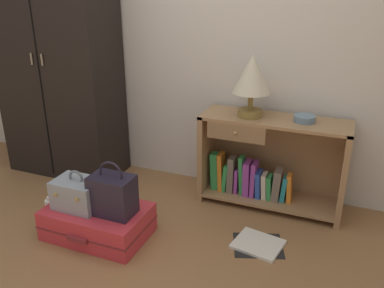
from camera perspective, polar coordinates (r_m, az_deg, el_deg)
name	(u,v)px	position (r m, az deg, el deg)	size (l,w,h in m)	color
ground_plane	(93,285)	(2.44, -13.76, -18.73)	(9.00, 9.00, 0.00)	olive
back_wall	(194,19)	(3.19, 0.25, 17.16)	(6.40, 0.10, 2.60)	silver
wardrobe	(57,54)	(3.53, -18.47, 11.88)	(0.97, 0.47, 2.03)	black
bookshelf	(266,163)	(3.03, 10.40, -2.69)	(1.04, 0.36, 0.68)	#A37A51
table_lamp	(252,77)	(2.82, 8.44, 9.33)	(0.26, 0.26, 0.44)	olive
bowl	(304,119)	(2.86, 15.57, 3.48)	(0.15, 0.15, 0.04)	slate
suitcase_large	(98,221)	(2.78, -13.11, -10.56)	(0.66, 0.44, 0.20)	#D1333D
train_case	(78,193)	(2.72, -15.80, -6.72)	(0.29, 0.22, 0.26)	#8E99A3
handbag	(113,194)	(2.58, -11.13, -7.00)	(0.27, 0.18, 0.36)	#231E2D
bottle	(52,209)	(3.05, -19.17, -8.61)	(0.08, 0.08, 0.17)	white
open_book_on_floor	(258,244)	(2.69, 9.29, -13.79)	(0.38, 0.35, 0.02)	white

